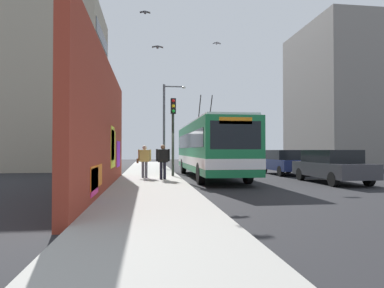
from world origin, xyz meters
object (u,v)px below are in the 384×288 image
(pedestrian_midblock, at_px, (144,159))
(pedestrian_at_curb, at_px, (163,159))
(parked_car_dark_gray, at_px, (331,165))
(parked_car_navy, at_px, (285,162))
(street_lamp, at_px, (167,120))
(city_bus, at_px, (210,147))
(traffic_light, at_px, (173,124))

(pedestrian_midblock, bearing_deg, pedestrian_at_curb, -141.93)
(parked_car_dark_gray, xyz_separation_m, parked_car_navy, (5.53, 0.00, -0.00))
(pedestrian_at_curb, distance_m, street_lamp, 10.28)
(city_bus, xyz_separation_m, pedestrian_at_curb, (-2.50, 2.79, -0.61))
(parked_car_navy, bearing_deg, traffic_light, 107.63)
(city_bus, xyz_separation_m, pedestrian_midblock, (-1.35, 3.69, -0.63))
(city_bus, height_order, parked_car_navy, city_bus)
(city_bus, relative_size, street_lamp, 1.74)
(parked_car_dark_gray, height_order, traffic_light, traffic_light)
(pedestrian_midblock, distance_m, pedestrian_at_curb, 1.46)
(parked_car_dark_gray, height_order, street_lamp, street_lamp)
(city_bus, height_order, pedestrian_at_curb, city_bus)
(parked_car_navy, relative_size, pedestrian_at_curb, 2.57)
(parked_car_navy, bearing_deg, pedestrian_at_curb, 117.88)
(city_bus, distance_m, parked_car_dark_gray, 6.51)
(pedestrian_midblock, relative_size, pedestrian_at_curb, 0.98)
(pedestrian_midblock, height_order, traffic_light, traffic_light)
(pedestrian_midblock, bearing_deg, street_lamp, -10.65)
(parked_car_navy, distance_m, pedestrian_at_curb, 9.04)
(traffic_light, bearing_deg, city_bus, -74.12)
(parked_car_navy, xyz_separation_m, pedestrian_midblock, (-3.07, 8.89, 0.29))
(pedestrian_at_curb, height_order, street_lamp, street_lamp)
(city_bus, height_order, traffic_light, city_bus)
(city_bus, distance_m, traffic_light, 2.57)
(parked_car_navy, bearing_deg, pedestrian_midblock, 109.07)
(traffic_light, height_order, street_lamp, street_lamp)
(city_bus, xyz_separation_m, parked_car_navy, (1.72, -5.20, -0.91))
(pedestrian_midblock, relative_size, street_lamp, 0.25)
(city_bus, relative_size, parked_car_navy, 2.64)
(city_bus, xyz_separation_m, street_lamp, (7.36, 2.05, 2.18))
(parked_car_dark_gray, bearing_deg, traffic_light, 66.52)
(street_lamp, bearing_deg, pedestrian_midblock, 169.35)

